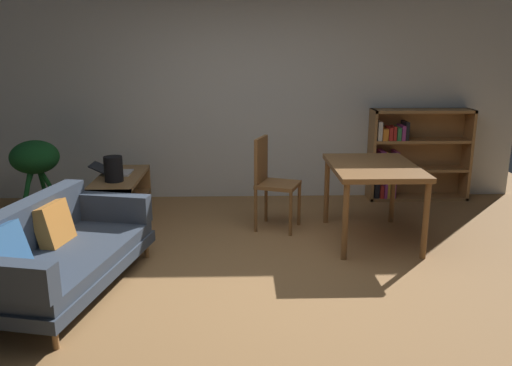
# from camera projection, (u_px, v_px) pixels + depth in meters

# --- Properties ---
(ground_plane) EXTENTS (8.16, 8.16, 0.00)m
(ground_plane) POSITION_uv_depth(u_px,v_px,m) (259.00, 285.00, 4.26)
(ground_plane) COLOR #9E7042
(back_wall_panel) EXTENTS (6.80, 0.10, 2.70)m
(back_wall_panel) POSITION_uv_depth(u_px,v_px,m) (252.00, 92.00, 6.53)
(back_wall_panel) COLOR silver
(back_wall_panel) RESTS_ON ground_plane
(fabric_couch) EXTENTS (1.18, 1.84, 0.71)m
(fabric_couch) POSITION_uv_depth(u_px,v_px,m) (53.00, 250.00, 4.08)
(fabric_couch) COLOR olive
(fabric_couch) RESTS_ON ground_plane
(media_console) EXTENTS (0.47, 1.13, 0.52)m
(media_console) POSITION_uv_depth(u_px,v_px,m) (121.00, 199.00, 5.81)
(media_console) COLOR olive
(media_console) RESTS_ON ground_plane
(open_laptop) EXTENTS (0.44, 0.31, 0.12)m
(open_laptop) POSITION_uv_depth(u_px,v_px,m) (113.00, 171.00, 5.85)
(open_laptop) COLOR silver
(open_laptop) RESTS_ON media_console
(desk_speaker) EXTENTS (0.20, 0.20, 0.27)m
(desk_speaker) POSITION_uv_depth(u_px,v_px,m) (113.00, 169.00, 5.48)
(desk_speaker) COLOR black
(desk_speaker) RESTS_ON media_console
(potted_floor_plant) EXTENTS (0.53, 0.59, 0.91)m
(potted_floor_plant) POSITION_uv_depth(u_px,v_px,m) (35.00, 165.00, 5.76)
(potted_floor_plant) COLOR #9E9389
(potted_floor_plant) RESTS_ON ground_plane
(dining_table) EXTENTS (0.84, 1.14, 0.78)m
(dining_table) POSITION_uv_depth(u_px,v_px,m) (373.00, 173.00, 5.13)
(dining_table) COLOR brown
(dining_table) RESTS_ON ground_plane
(dining_chair_near) EXTENTS (0.53, 0.52, 0.99)m
(dining_chair_near) POSITION_uv_depth(u_px,v_px,m) (271.00, 178.00, 5.50)
(dining_chair_near) COLOR brown
(dining_chair_near) RESTS_ON ground_plane
(bookshelf) EXTENTS (1.26, 0.31, 1.15)m
(bookshelf) POSITION_uv_depth(u_px,v_px,m) (411.00, 155.00, 6.62)
(bookshelf) COLOR olive
(bookshelf) RESTS_ON ground_plane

